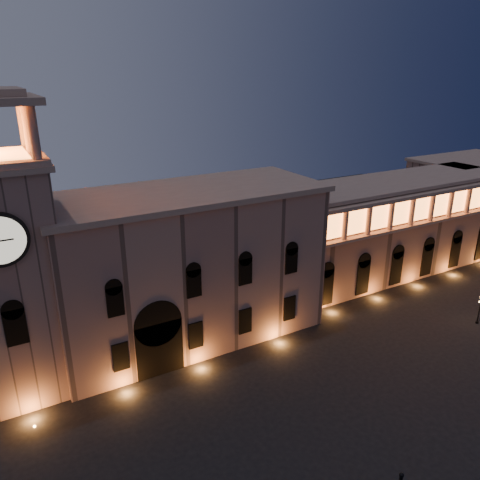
% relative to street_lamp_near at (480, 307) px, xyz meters
% --- Properties ---
extents(ground, '(160.00, 160.00, 0.00)m').
position_rel_street_lamp_near_xyz_m(ground, '(-30.00, -6.47, -2.27)').
color(ground, black).
rests_on(ground, ground).
extents(government_building, '(30.80, 12.80, 17.60)m').
position_rel_street_lamp_near_xyz_m(government_building, '(-32.08, 15.46, 6.50)').
color(government_building, '#916B5E').
rests_on(government_building, ground).
extents(clock_tower, '(9.80, 9.80, 32.40)m').
position_rel_street_lamp_near_xyz_m(clock_tower, '(-50.50, 14.51, 10.23)').
color(clock_tower, '#916B5E').
rests_on(clock_tower, ground).
extents(colonnade_wing, '(40.60, 11.50, 14.50)m').
position_rel_street_lamp_near_xyz_m(colonnade_wing, '(2.00, 17.45, 5.06)').
color(colonnade_wing, '#8B6559').
rests_on(colonnade_wing, ground).
extents(secondary_building, '(20.00, 12.00, 14.00)m').
position_rel_street_lamp_near_xyz_m(secondary_building, '(28.00, 23.53, 4.73)').
color(secondary_building, '#8B6559').
rests_on(secondary_building, ground).
extents(street_lamp_near, '(1.27, 0.56, 3.81)m').
position_rel_street_lamp_near_xyz_m(street_lamp_near, '(0.00, 0.00, 0.00)').
color(street_lamp_near, black).
rests_on(street_lamp_near, ground).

